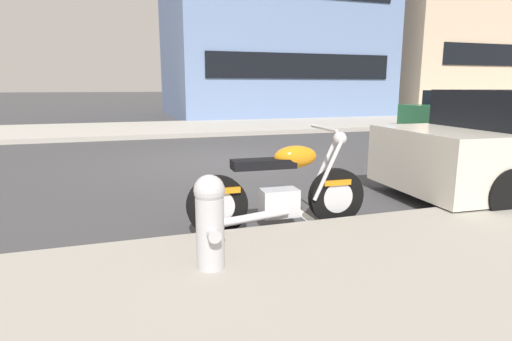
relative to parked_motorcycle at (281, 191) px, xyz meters
name	(u,v)px	position (x,y,z in m)	size (l,w,h in m)	color
ground_plane	(226,162)	(0.45, 4.27, -0.43)	(260.00, 260.00, 0.00)	#3D3D3F
sidewalk_far_curb	(447,120)	(12.45, 11.15, -0.36)	(120.00, 5.00, 0.14)	#ADA89E
parking_stall_stripe	(300,213)	(0.45, 0.48, -0.43)	(0.12, 2.20, 0.01)	silver
parked_motorcycle	(281,191)	(0.00, 0.00, 0.00)	(2.01, 0.62, 1.12)	black
car_opposite_curb	(464,111)	(10.23, 7.97, 0.25)	(4.31, 2.02, 1.42)	#236638
fire_hydrant	(210,219)	(-1.00, -1.04, 0.10)	(0.24, 0.36, 0.75)	#B7B7BC
townhouse_behind_pole	(266,11)	(6.27, 18.38, 5.14)	(10.47, 9.92, 11.15)	#6B84B2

